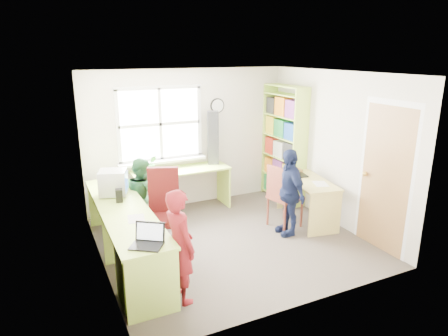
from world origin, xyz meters
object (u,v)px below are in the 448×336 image
bookshelf (284,147)px  person_red (180,246)px  swivel_chair (164,216)px  laptop_right (294,172)px  wooden_chair (282,194)px  potted_plant (152,164)px  laptop_left (148,240)px  person_green (143,197)px  cd_tower (213,138)px  l_desk (147,238)px  crt_monitor (113,183)px  right_desk (307,191)px  person_navy (289,192)px

bookshelf → person_red: (-2.79, -2.20, -0.35)m
swivel_chair → laptop_right: (2.32, 0.27, 0.26)m
swivel_chair → wooden_chair: bearing=18.4°
potted_plant → wooden_chair: bearing=-39.7°
bookshelf → laptop_left: bearing=-144.7°
swivel_chair → person_green: (-0.14, 0.60, 0.10)m
laptop_right → cd_tower: 1.52m
l_desk → person_green: (0.23, 1.08, 0.14)m
cd_tower → potted_plant: 1.16m
l_desk → person_red: (0.17, -0.73, 0.19)m
person_green → crt_monitor: bearing=97.9°
bookshelf → crt_monitor: 3.21m
right_desk → bookshelf: (0.20, 1.03, 0.49)m
swivel_chair → person_navy: 1.86m
wooden_chair → right_desk: bearing=-6.8°
cd_tower → person_red: (-1.52, -2.53, -0.57)m
potted_plant → person_green: 0.83m
potted_plant → person_green: bearing=-117.0°
right_desk → person_green: (-2.53, 0.63, 0.09)m
laptop_left → person_red: 0.37m
l_desk → crt_monitor: bearing=102.7°
wooden_chair → person_red: 2.36m
laptop_left → person_navy: person_navy is taller
bookshelf → potted_plant: bearing=172.8°
right_desk → laptop_right: bearing=112.3°
cd_tower → person_navy: cd_tower is taller
right_desk → potted_plant: 2.58m
bookshelf → person_green: size_ratio=1.76×
right_desk → potted_plant: potted_plant is taller
laptop_left → potted_plant: potted_plant is taller
wooden_chair → l_desk: bearing=178.5°
l_desk → person_green: 1.11m
bookshelf → person_green: 2.79m
right_desk → cd_tower: (-1.06, 1.36, 0.71)m
crt_monitor → person_green: 0.57m
wooden_chair → cd_tower: 1.64m
l_desk → swivel_chair: (0.37, 0.47, 0.04)m
wooden_chair → person_navy: size_ratio=0.76×
right_desk → bookshelf: size_ratio=0.61×
bookshelf → right_desk: bearing=-101.1°
laptop_right → bookshelf: bearing=-9.7°
potted_plant → person_red: person_red is taller
laptop_right → potted_plant: bearing=74.5°
bookshelf → person_navy: size_ratio=1.59×
laptop_left → cd_tower: 3.18m
wooden_chair → laptop_left: size_ratio=2.44×
l_desk → crt_monitor: crt_monitor is taller
swivel_chair → potted_plant: 1.37m
right_desk → person_red: size_ratio=0.99×
laptop_left → person_navy: bearing=56.0°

